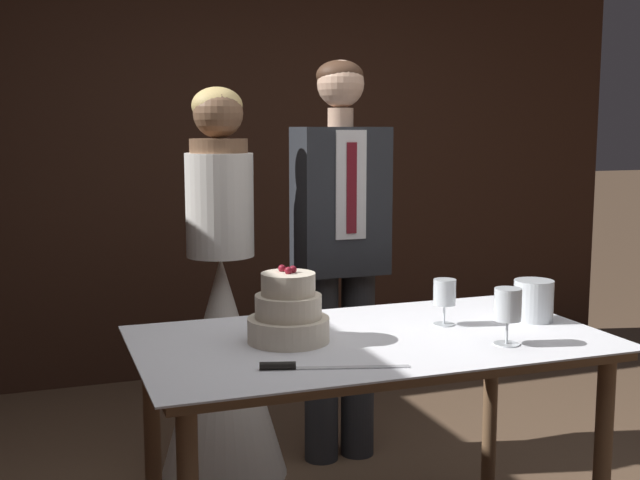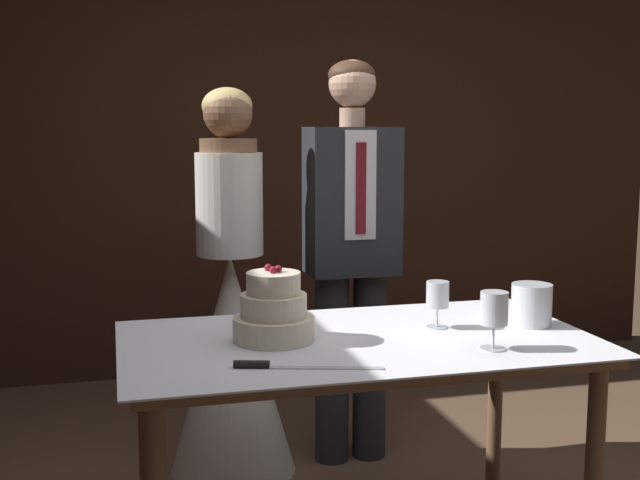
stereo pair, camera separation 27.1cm
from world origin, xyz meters
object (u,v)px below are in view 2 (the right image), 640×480
(cake_table, at_px, (358,366))
(wine_glass_near, at_px, (494,311))
(groom, at_px, (352,243))
(bride, at_px, (231,335))
(hurricane_candle, at_px, (531,306))
(wine_glass_middle, at_px, (438,296))
(cake_knife, at_px, (279,366))
(tiered_cake, at_px, (274,312))

(cake_table, distance_m, wine_glass_near, 0.47)
(cake_table, relative_size, groom, 0.84)
(wine_glass_near, height_order, bride, bride)
(wine_glass_near, relative_size, hurricane_candle, 1.25)
(groom, bearing_deg, wine_glass_middle, -88.26)
(hurricane_candle, bearing_deg, groom, 110.06)
(cake_table, bearing_deg, hurricane_candle, 1.14)
(cake_knife, distance_m, wine_glass_middle, 0.68)
(cake_knife, bearing_deg, bride, 104.31)
(tiered_cake, xyz_separation_m, wine_glass_near, (0.62, -0.26, 0.03))
(bride, xyz_separation_m, groom, (0.53, -0.00, 0.38))
(wine_glass_near, height_order, wine_glass_middle, wine_glass_near)
(tiered_cake, distance_m, wine_glass_near, 0.67)
(cake_table, height_order, bride, bride)
(tiered_cake, xyz_separation_m, cake_knife, (-0.04, -0.29, -0.08))
(bride, bearing_deg, cake_knife, -91.91)
(cake_table, distance_m, bride, 1.00)
(bride, bearing_deg, hurricane_candle, -47.12)
(tiered_cake, bearing_deg, bride, 90.21)
(cake_table, bearing_deg, cake_knife, -140.86)
(tiered_cake, relative_size, hurricane_candle, 1.81)
(tiered_cake, relative_size, wine_glass_near, 1.45)
(cake_table, distance_m, hurricane_candle, 0.63)
(cake_knife, relative_size, groom, 0.23)
(cake_knife, bearing_deg, wine_glass_middle, 43.63)
(tiered_cake, bearing_deg, cake_knife, -98.57)
(cake_table, bearing_deg, wine_glass_middle, 11.88)
(cake_table, relative_size, tiered_cake, 5.82)
(wine_glass_near, distance_m, hurricane_candle, 0.35)
(tiered_cake, height_order, wine_glass_near, tiered_cake)
(cake_table, distance_m, cake_knife, 0.41)
(tiered_cake, distance_m, cake_knife, 0.30)
(wine_glass_middle, distance_m, groom, 0.90)
(wine_glass_middle, bearing_deg, tiered_cake, -177.69)
(cake_table, relative_size, wine_glass_middle, 9.49)
(tiered_cake, distance_m, bride, 0.97)
(hurricane_candle, height_order, bride, bride)
(wine_glass_near, bearing_deg, cake_knife, -177.70)
(wine_glass_near, xyz_separation_m, wine_glass_middle, (-0.06, 0.28, -0.01))
(groom, bearing_deg, hurricane_candle, -69.94)
(wine_glass_middle, height_order, groom, groom)
(hurricane_candle, distance_m, bride, 1.32)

